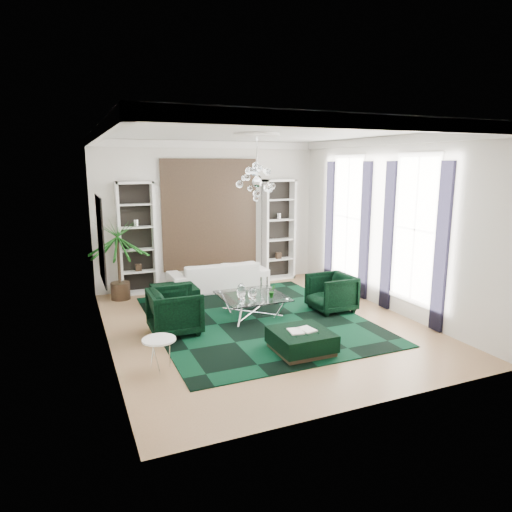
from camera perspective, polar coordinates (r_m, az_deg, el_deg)
name	(u,v)px	position (r m, az deg, el deg)	size (l,w,h in m)	color
floor	(263,325)	(9.42, 0.82, -8.56)	(6.00, 7.00, 0.02)	#A47E56
ceiling	(263,131)	(8.87, 0.90, 15.30)	(6.00, 7.00, 0.02)	white
wall_back	(210,214)	(12.22, -5.82, 5.22)	(6.00, 0.02, 3.80)	silver
wall_front	(375,270)	(5.96, 14.59, -1.65)	(6.00, 0.02, 3.80)	silver
wall_left	(102,242)	(8.23, -18.71, 1.65)	(0.02, 7.00, 3.80)	silver
wall_right	(387,224)	(10.52, 16.07, 3.83)	(0.02, 7.00, 3.80)	silver
crown_molding	(263,138)	(8.87, 0.89, 14.59)	(6.00, 7.00, 0.18)	white
ceiling_medallion	(257,135)	(9.15, 0.11, 14.94)	(0.90, 0.90, 0.05)	white
tapestry	(210,214)	(12.17, -5.75, 5.19)	(2.50, 0.06, 2.80)	black
shelving_left	(137,239)	(11.67, -14.67, 2.13)	(0.90, 0.38, 2.80)	white
shelving_right	(279,230)	(12.81, 2.87, 3.29)	(0.90, 0.38, 2.80)	white
painting	(102,240)	(8.83, -18.75, 1.95)	(0.04, 1.30, 1.60)	black
window_near	(415,230)	(9.83, 19.26, 3.13)	(0.03, 1.10, 2.90)	white
curtain_near_a	(442,248)	(9.29, 22.20, 0.90)	(0.07, 0.30, 3.25)	black
curtain_near_b	(388,236)	(10.43, 16.17, 2.37)	(0.07, 0.30, 3.25)	black
window_far	(348,217)	(11.70, 11.39, 4.78)	(0.03, 1.10, 2.90)	white
curtain_far_a	(365,231)	(11.09, 13.45, 3.02)	(0.07, 0.30, 3.25)	black
curtain_far_b	(330,223)	(12.36, 9.17, 4.03)	(0.07, 0.30, 3.25)	black
rug	(257,319)	(9.67, 0.10, -7.89)	(4.20, 5.00, 0.02)	black
sofa	(218,276)	(11.87, -4.73, -2.47)	(2.52, 0.98, 0.73)	silver
armchair_left	(175,311)	(8.94, -10.09, -6.83)	(0.93, 0.96, 0.87)	black
armchair_right	(331,293)	(10.25, 9.39, -4.56)	(0.88, 0.91, 0.83)	black
coffee_table	(252,306)	(9.82, -0.47, -6.24)	(1.34, 1.34, 0.46)	white
ottoman_side	(175,296)	(10.77, -10.14, -4.90)	(0.97, 0.97, 0.43)	black
ottoman_front	(301,341)	(8.07, 5.67, -10.59)	(0.96, 0.96, 0.39)	black
book	(301,330)	(8.00, 5.70, -9.19)	(0.47, 0.31, 0.03)	white
side_table	(160,355)	(7.52, -11.96, -11.99)	(0.53, 0.53, 0.51)	white
palm	(118,249)	(11.28, -16.86, 0.89)	(1.55, 1.55, 2.49)	#145615
chandelier	(257,183)	(9.14, 0.11, 9.17)	(0.83, 0.83, 0.75)	white
table_plant	(272,291)	(9.60, 2.01, -4.40)	(0.15, 0.12, 0.27)	#145615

